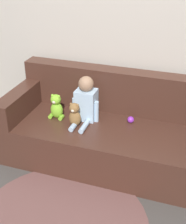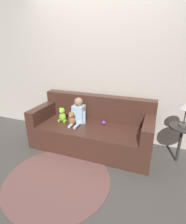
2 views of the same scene
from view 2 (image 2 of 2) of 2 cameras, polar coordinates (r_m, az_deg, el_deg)
ground_plane at (r=3.04m, az=-0.53°, el=-11.18°), size 12.00×12.00×0.00m
wall_back at (r=3.06m, az=2.86°, el=14.96°), size 8.00×0.05×2.60m
couch at (r=2.95m, az=-0.15°, el=-5.77°), size 1.94×0.82×0.82m
person_baby at (r=2.91m, az=-4.76°, el=-0.09°), size 0.26×0.36×0.43m
teddy_bear_brown at (r=2.84m, az=-6.97°, el=-2.22°), size 0.11×0.11×0.23m
plush_toy_side at (r=3.00m, az=-9.98°, el=-1.03°), size 0.15×0.11×0.25m
toy_ball at (r=2.89m, az=3.52°, el=-3.47°), size 0.06×0.06×0.06m
floor_rug at (r=2.46m, az=-11.42°, el=-20.71°), size 1.36×1.36×0.01m
side_table at (r=2.67m, az=27.81°, el=-1.65°), size 0.36×0.36×0.94m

